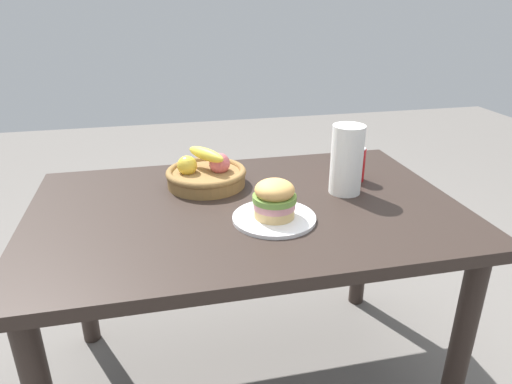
{
  "coord_description": "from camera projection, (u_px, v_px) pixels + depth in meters",
  "views": [
    {
      "loc": [
        -0.27,
        -1.35,
        1.39
      ],
      "look_at": [
        0.03,
        -0.04,
        0.81
      ],
      "focal_mm": 32.27,
      "sensor_mm": 36.0,
      "label": 1
    }
  ],
  "objects": [
    {
      "name": "sandwich",
      "position": [
        274.0,
        199.0,
        1.39
      ],
      "size": [
        0.13,
        0.13,
        0.12
      ],
      "color": "#E5BC75",
      "rests_on": "plate"
    },
    {
      "name": "fruit_basket",
      "position": [
        206.0,
        174.0,
        1.66
      ],
      "size": [
        0.29,
        0.29,
        0.14
      ],
      "color": "olive",
      "rests_on": "dining_table"
    },
    {
      "name": "paper_towel_roll",
      "position": [
        347.0,
        160.0,
        1.57
      ],
      "size": [
        0.11,
        0.11,
        0.24
      ],
      "primitive_type": "cylinder",
      "color": "white",
      "rests_on": "dining_table"
    },
    {
      "name": "soda_can",
      "position": [
        356.0,
        164.0,
        1.7
      ],
      "size": [
        0.07,
        0.07,
        0.13
      ],
      "color": "red",
      "rests_on": "dining_table"
    },
    {
      "name": "plate",
      "position": [
        274.0,
        218.0,
        1.41
      ],
      "size": [
        0.26,
        0.26,
        0.01
      ],
      "primitive_type": "cylinder",
      "color": "white",
      "rests_on": "dining_table"
    },
    {
      "name": "ground_plane",
      "position": [
        248.0,
        377.0,
        1.81
      ],
      "size": [
        8.0,
        8.0,
        0.0
      ],
      "primitive_type": "plane",
      "color": "slate"
    },
    {
      "name": "dining_table",
      "position": [
        246.0,
        232.0,
        1.56
      ],
      "size": [
        1.4,
        0.9,
        0.75
      ],
      "color": "#2D231E",
      "rests_on": "ground_plane"
    }
  ]
}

